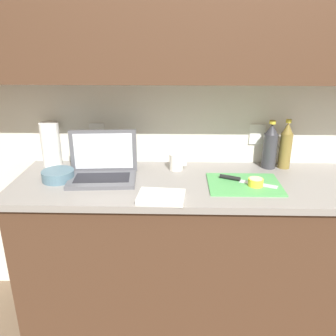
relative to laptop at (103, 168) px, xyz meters
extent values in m
plane|color=brown|center=(0.67, -0.03, -0.98)|extent=(12.00, 12.00, 0.00)
cube|color=silver|center=(0.67, 0.30, 0.32)|extent=(5.20, 0.06, 2.60)
cube|color=white|center=(-0.08, 0.27, 0.12)|extent=(0.09, 0.01, 0.12)
cube|color=white|center=(0.87, 0.27, 0.12)|extent=(0.09, 0.01, 0.12)
cube|color=#472D1E|center=(0.67, 0.11, 0.79)|extent=(4.42, 0.32, 0.70)
cube|color=#472D1E|center=(0.67, -0.03, -0.54)|extent=(2.22, 0.58, 0.88)
cube|color=gray|center=(0.67, -0.03, -0.08)|extent=(2.29, 0.61, 0.03)
cube|color=#515156|center=(0.00, -0.05, -0.05)|extent=(0.37, 0.26, 0.02)
cube|color=black|center=(0.00, -0.05, -0.04)|extent=(0.30, 0.16, 0.00)
cube|color=#515156|center=(0.00, 0.07, 0.07)|extent=(0.36, 0.04, 0.24)
cube|color=white|center=(0.00, 0.06, 0.07)|extent=(0.32, 0.03, 0.20)
cube|color=#4C9E51|center=(0.75, -0.08, -0.06)|extent=(0.37, 0.29, 0.01)
cube|color=silver|center=(0.82, -0.09, -0.05)|extent=(0.19, 0.11, 0.00)
cylinder|color=black|center=(0.68, -0.02, -0.04)|extent=(0.11, 0.07, 0.02)
cylinder|color=yellow|center=(0.80, -0.10, -0.03)|extent=(0.08, 0.08, 0.04)
cylinder|color=#F4EAA3|center=(0.80, -0.10, -0.01)|extent=(0.07, 0.07, 0.00)
cylinder|color=olive|center=(1.03, 0.19, 0.04)|extent=(0.07, 0.07, 0.21)
cone|color=olive|center=(1.03, 0.19, 0.18)|extent=(0.06, 0.06, 0.06)
cylinder|color=gold|center=(1.03, 0.19, 0.22)|extent=(0.03, 0.03, 0.02)
cylinder|color=#333338|center=(0.94, 0.19, 0.04)|extent=(0.08, 0.08, 0.20)
cone|color=#333338|center=(0.94, 0.19, 0.17)|extent=(0.07, 0.07, 0.06)
cylinder|color=gold|center=(0.94, 0.19, 0.21)|extent=(0.04, 0.04, 0.02)
cylinder|color=silver|center=(0.40, 0.14, -0.01)|extent=(0.08, 0.08, 0.09)
cube|color=silver|center=(0.45, 0.14, -0.01)|extent=(0.02, 0.01, 0.05)
cylinder|color=slate|center=(-0.24, -0.03, -0.03)|extent=(0.17, 0.17, 0.05)
cylinder|color=white|center=(-0.34, 0.19, 0.07)|extent=(0.11, 0.11, 0.26)
cube|color=silver|center=(0.33, -0.26, -0.05)|extent=(0.23, 0.18, 0.02)
camera|label=1|loc=(0.40, -1.78, 0.68)|focal=38.00mm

